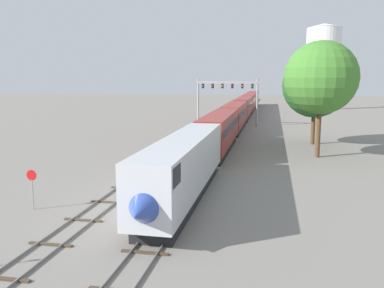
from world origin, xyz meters
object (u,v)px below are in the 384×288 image
(stop_sign, at_px, (32,184))
(signal_gantry, at_px, (227,92))
(trackside_tree_left, at_px, (315,85))
(trackside_tree_mid, at_px, (321,78))
(water_tower, at_px, (324,42))
(passenger_train, at_px, (240,111))

(stop_sign, bearing_deg, signal_gantry, 81.82)
(stop_sign, xyz_separation_m, trackside_tree_left, (22.11, 33.75, 6.36))
(signal_gantry, xyz_separation_m, trackside_tree_mid, (14.03, -29.95, 2.66))
(signal_gantry, relative_size, water_tower, 0.49)
(water_tower, relative_size, trackside_tree_mid, 1.83)
(signal_gantry, distance_m, water_tower, 53.07)
(trackside_tree_mid, bearing_deg, water_tower, 83.57)
(water_tower, distance_m, trackside_tree_left, 67.89)
(water_tower, height_order, stop_sign, water_tower)
(stop_sign, distance_m, trackside_tree_left, 40.85)
(signal_gantry, bearing_deg, trackside_tree_mid, -64.90)
(passenger_train, distance_m, trackside_tree_left, 27.09)
(water_tower, bearing_deg, signal_gantry, -116.06)
(passenger_train, xyz_separation_m, trackside_tree_mid, (11.78, -33.33, 6.65))
(signal_gantry, height_order, trackside_tree_mid, trackside_tree_mid)
(passenger_train, distance_m, stop_sign, 58.19)
(passenger_train, relative_size, trackside_tree_left, 9.92)
(passenger_train, relative_size, stop_sign, 43.81)
(passenger_train, distance_m, trackside_tree_mid, 35.97)
(stop_sign, bearing_deg, trackside_tree_mid, 47.77)
(stop_sign, bearing_deg, trackside_tree_left, 56.77)
(signal_gantry, bearing_deg, trackside_tree_left, -54.58)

